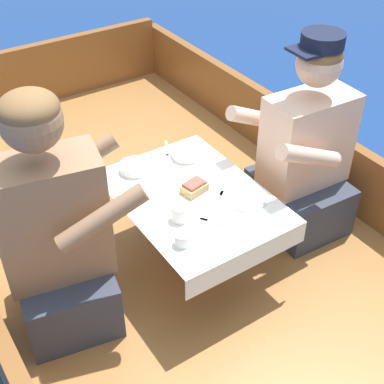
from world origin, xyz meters
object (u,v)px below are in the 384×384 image
Objects in this scene: sandwich at (194,187)px; coffee_cup_center at (180,212)px; coffee_cup_port at (183,238)px; person_port at (57,237)px; coffee_cup_starboard at (137,194)px; person_starboard at (304,157)px.

sandwich is 0.18m from coffee_cup_center.
coffee_cup_port is 0.15m from coffee_cup_center.
person_port is at bearing 146.61° from coffee_cup_port.
person_port is 10.06× the size of coffee_cup_center.
person_starboard is at bearing -11.23° from coffee_cup_starboard.
coffee_cup_center is at bearing 61.03° from coffee_cup_port.
person_starboard is 8.20× the size of sandwich.
coffee_cup_starboard is (-0.22, 0.09, -0.00)m from sandwich.
coffee_cup_port is at bearing -131.83° from sandwich.
sandwich is 1.26× the size of coffee_cup_starboard.
person_starboard is 0.71m from coffee_cup_center.
person_starboard reaches higher than sandwich.
sandwich reaches higher than coffee_cup_starboard.
coffee_cup_center is at bearing 6.75° from person_starboard.
person_starboard reaches higher than coffee_cup_port.
coffee_cup_starboard is (0.38, 0.07, -0.01)m from person_port.
person_port is at bearing -169.80° from coffee_cup_starboard.
sandwich is at bearing -3.14° from person_starboard.
sandwich is at bearing 37.60° from coffee_cup_center.
person_port is 0.61m from sandwich.
person_port reaches higher than sandwich.
person_port is at bearing -1.16° from person_starboard.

